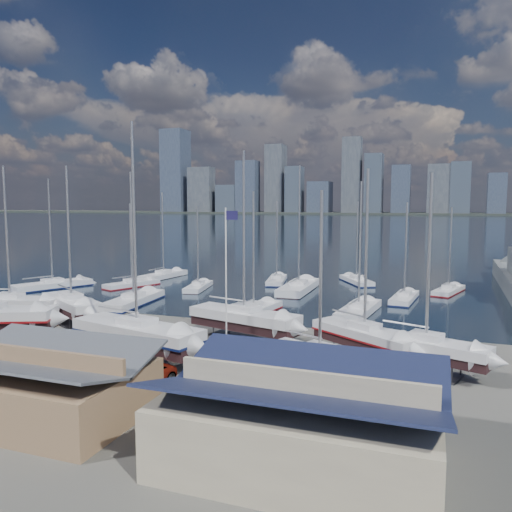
% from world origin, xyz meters
% --- Properties ---
extents(ground, '(1400.00, 1400.00, 0.00)m').
position_xyz_m(ground, '(0.00, -10.00, 0.00)').
color(ground, '#605E59').
rests_on(ground, ground).
extents(water, '(1400.00, 600.00, 0.40)m').
position_xyz_m(water, '(0.00, 300.00, -0.15)').
color(water, '#172835').
rests_on(water, ground).
extents(far_shore, '(1400.00, 80.00, 2.20)m').
position_xyz_m(far_shore, '(0.00, 560.00, 1.10)').
color(far_shore, '#2D332D').
rests_on(far_shore, ground).
extents(skyline, '(639.14, 43.80, 107.69)m').
position_xyz_m(skyline, '(-7.83, 553.76, 39.09)').
color(skyline, '#475166').
rests_on(skyline, far_shore).
extents(shed_grey, '(12.60, 8.40, 4.17)m').
position_xyz_m(shed_grey, '(0.00, -26.00, 2.15)').
color(shed_grey, '#8C6B4C').
rests_on(shed_grey, ground).
extents(shed_blue, '(13.65, 9.45, 4.71)m').
position_xyz_m(shed_blue, '(16.00, -26.00, 2.42)').
color(shed_blue, '#BFB293').
rests_on(shed_blue, ground).
extents(sailboat_cradle_0, '(10.63, 5.45, 16.50)m').
position_xyz_m(sailboat_cradle_0, '(-19.90, -8.92, 2.10)').
color(sailboat_cradle_0, '#2D2D33').
rests_on(sailboat_cradle_0, ground).
extents(sailboat_cradle_2, '(10.19, 7.55, 16.51)m').
position_xyz_m(sailboat_cradle_2, '(-13.78, -6.82, 2.10)').
color(sailboat_cradle_2, '#2D2D33').
rests_on(sailboat_cradle_2, ground).
extents(sailboat_cradle_3, '(12.31, 5.92, 18.94)m').
position_xyz_m(sailboat_cradle_3, '(-0.37, -15.17, 2.22)').
color(sailboat_cradle_3, '#2D2D33').
rests_on(sailboat_cradle_3, ground).
extents(sailboat_cradle_4, '(11.08, 5.61, 17.32)m').
position_xyz_m(sailboat_cradle_4, '(5.70, -6.98, 2.14)').
color(sailboat_cradle_4, '#2D2D33').
rests_on(sailboat_cradle_4, ground).
extents(sailboat_cradle_5, '(8.49, 5.47, 13.55)m').
position_xyz_m(sailboat_cradle_5, '(14.65, -15.72, 1.95)').
color(sailboat_cradle_5, '#2D2D33').
rests_on(sailboat_cradle_5, ground).
extents(sailboat_cradle_6, '(9.34, 7.48, 15.36)m').
position_xyz_m(sailboat_cradle_6, '(16.83, -9.02, 2.04)').
color(sailboat_cradle_6, '#2D2D33').
rests_on(sailboat_cradle_6, ground).
extents(sailboat_cradle_7, '(9.38, 5.44, 14.87)m').
position_xyz_m(sailboat_cradle_7, '(21.54, -10.60, 2.02)').
color(sailboat_cradle_7, '#2D2D33').
rests_on(sailboat_cradle_7, ground).
extents(sailboat_moored_0, '(7.76, 11.66, 17.03)m').
position_xyz_m(sailboat_moored_0, '(-31.53, 10.22, 0.31)').
color(sailboat_moored_0, black).
rests_on(sailboat_moored_0, water).
extents(sailboat_moored_1, '(5.71, 9.14, 13.26)m').
position_xyz_m(sailboat_moored_1, '(-21.23, 15.49, 0.31)').
color(sailboat_moored_1, black).
rests_on(sailboat_moored_1, water).
extents(sailboat_moored_2, '(4.16, 10.36, 15.20)m').
position_xyz_m(sailboat_moored_2, '(-21.27, 25.04, 0.32)').
color(sailboat_moored_2, black).
rests_on(sailboat_moored_2, water).
extents(sailboat_moored_3, '(4.27, 11.80, 17.28)m').
position_xyz_m(sailboat_moored_3, '(-13.44, 4.14, 0.31)').
color(sailboat_moored_3, black).
rests_on(sailboat_moored_3, water).
extents(sailboat_moored_4, '(3.91, 8.77, 12.80)m').
position_xyz_m(sailboat_moored_4, '(-10.68, 16.81, 0.32)').
color(sailboat_moored_4, black).
rests_on(sailboat_moored_4, water).
extents(sailboat_moored_5, '(4.27, 9.46, 13.67)m').
position_xyz_m(sailboat_moored_5, '(-1.57, 26.54, 0.31)').
color(sailboat_moored_5, black).
rests_on(sailboat_moored_5, water).
extents(sailboat_moored_6, '(4.25, 10.13, 14.68)m').
position_xyz_m(sailboat_moored_6, '(2.68, 3.90, 0.31)').
color(sailboat_moored_6, black).
rests_on(sailboat_moored_6, water).
extents(sailboat_moored_7, '(3.54, 12.50, 18.85)m').
position_xyz_m(sailboat_moored_7, '(3.72, 20.21, 0.33)').
color(sailboat_moored_7, black).
rests_on(sailboat_moored_7, water).
extents(sailboat_moored_8, '(6.72, 9.15, 13.58)m').
position_xyz_m(sailboat_moored_8, '(10.50, 30.44, 0.31)').
color(sailboat_moored_8, black).
rests_on(sailboat_moored_8, water).
extents(sailboat_moored_9, '(4.14, 10.77, 15.85)m').
position_xyz_m(sailboat_moored_9, '(14.01, 8.02, 0.32)').
color(sailboat_moored_9, black).
rests_on(sailboat_moored_9, water).
extents(sailboat_moored_10, '(3.48, 9.19, 13.41)m').
position_xyz_m(sailboat_moored_10, '(18.51, 17.79, 0.31)').
color(sailboat_moored_10, black).
rests_on(sailboat_moored_10, water).
extents(sailboat_moored_11, '(4.82, 8.84, 12.73)m').
position_xyz_m(sailboat_moored_11, '(24.09, 25.89, 0.31)').
color(sailboat_moored_11, black).
rests_on(sailboat_moored_11, water).
extents(car_b, '(5.14, 2.41, 1.63)m').
position_xyz_m(car_b, '(-3.86, -18.39, 0.82)').
color(car_b, gray).
rests_on(car_b, ground).
extents(car_c, '(3.82, 5.46, 1.38)m').
position_xyz_m(car_c, '(3.00, -19.84, 0.69)').
color(car_c, gray).
rests_on(car_c, ground).
extents(car_d, '(3.83, 5.27, 1.42)m').
position_xyz_m(car_d, '(13.72, -18.20, 0.71)').
color(car_d, gray).
rests_on(car_d, ground).
extents(flagpole, '(1.09, 0.12, 12.34)m').
position_xyz_m(flagpole, '(6.17, -12.02, 7.13)').
color(flagpole, white).
rests_on(flagpole, ground).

